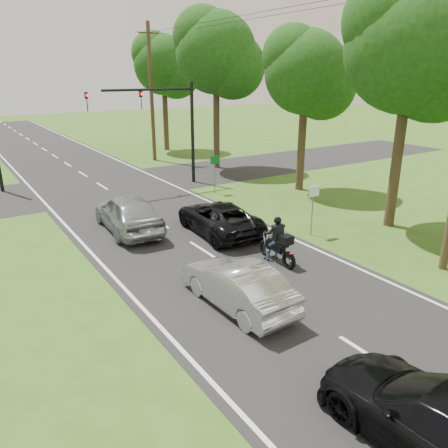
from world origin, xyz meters
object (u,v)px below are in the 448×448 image
at_px(utility_pole_far, 151,93).
at_px(sign_green, 215,165).
at_px(dark_car_behind, 443,424).
at_px(motorcycle_rider, 278,245).
at_px(silver_suv, 128,212).
at_px(sign_white, 313,198).
at_px(silver_sedan, 237,285).
at_px(traffic_signal, 164,116).
at_px(dark_suv, 218,217).

relative_size(utility_pole_far, sign_green, 4.71).
bearing_deg(dark_car_behind, motorcycle_rider, -111.38).
relative_size(motorcycle_rider, silver_suv, 0.42).
bearing_deg(dark_car_behind, utility_pole_far, -105.72).
xyz_separation_m(motorcycle_rider, sign_white, (3.03, 1.44, 0.91)).
xyz_separation_m(motorcycle_rider, dark_car_behind, (-3.01, -8.06, 0.02)).
xyz_separation_m(silver_sedan, sign_white, (6.01, 3.20, 0.91)).
bearing_deg(utility_pole_far, traffic_signal, -109.68).
bearing_deg(silver_suv, sign_green, -149.41).
bearing_deg(dark_car_behind, silver_suv, -90.02).
relative_size(silver_suv, sign_green, 2.26).
xyz_separation_m(traffic_signal, sign_white, (1.36, -11.02, -2.54)).
distance_m(motorcycle_rider, sign_green, 10.02).
bearing_deg(dark_suv, sign_white, 147.00).
bearing_deg(sign_white, utility_pole_far, 85.49).
bearing_deg(sign_white, dark_car_behind, -122.41).
xyz_separation_m(dark_suv, dark_car_behind, (-2.91, -11.88, 0.03)).
xyz_separation_m(silver_suv, sign_green, (6.46, 3.32, 0.77)).
bearing_deg(dark_suv, utility_pole_far, -101.30).
distance_m(silver_suv, dark_car_behind, 14.19).
height_order(motorcycle_rider, utility_pole_far, utility_pole_far).
bearing_deg(sign_white, traffic_signal, 97.05).
relative_size(dark_suv, sign_white, 2.24).
distance_m(dark_car_behind, utility_pole_far, 29.83).
relative_size(silver_sedan, utility_pole_far, 0.41).
distance_m(dark_car_behind, sign_white, 11.30).
relative_size(utility_pole_far, sign_white, 4.71).
distance_m(motorcycle_rider, silver_sedan, 3.47).
relative_size(silver_suv, sign_white, 2.26).
height_order(dark_car_behind, sign_white, sign_white).
bearing_deg(silver_suv, motorcycle_rider, 121.21).
relative_size(silver_sedan, silver_suv, 0.85).
bearing_deg(silver_sedan, dark_car_behind, 87.78).
xyz_separation_m(dark_car_behind, utility_pole_far, (7.54, 28.53, 4.38)).
bearing_deg(silver_suv, silver_sedan, 95.16).
bearing_deg(silver_sedan, motorcycle_rider, -151.58).
bearing_deg(silver_suv, dark_car_behind, 94.28).
height_order(motorcycle_rider, silver_suv, motorcycle_rider).
xyz_separation_m(utility_pole_far, sign_green, (-1.30, -11.02, -3.49)).
bearing_deg(silver_suv, dark_suv, 147.06).
relative_size(dark_car_behind, sign_green, 2.26).
bearing_deg(sign_green, utility_pole_far, 83.27).
bearing_deg(dark_suv, silver_sedan, 66.85).
distance_m(sign_white, sign_green, 8.00).
height_order(silver_suv, utility_pole_far, utility_pole_far).
height_order(traffic_signal, utility_pole_far, utility_pole_far).
height_order(motorcycle_rider, dark_suv, motorcycle_rider).
bearing_deg(silver_sedan, silver_suv, -90.26).
bearing_deg(silver_sedan, traffic_signal, -110.16).
relative_size(traffic_signal, sign_white, 3.00).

